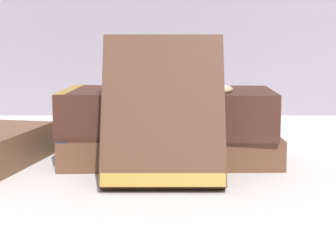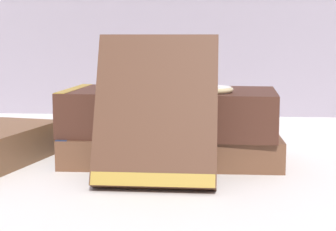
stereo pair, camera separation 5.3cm
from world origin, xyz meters
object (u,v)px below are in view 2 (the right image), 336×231
book_flat_top (165,112)px  reading_glasses (149,135)px  book_leaning_front (156,116)px  book_flat_bottom (167,146)px  pocket_watch (211,89)px

book_flat_top → reading_glasses: book_flat_top is taller
book_flat_top → book_leaning_front: bearing=-87.5°
book_flat_bottom → book_flat_top: size_ratio=1.02×
book_leaning_front → pocket_watch: size_ratio=2.79×
book_flat_bottom → book_leaning_front: size_ratio=1.70×
book_flat_top → reading_glasses: 0.16m
book_leaning_front → pocket_watch: (0.05, 0.08, 0.02)m
book_flat_bottom → book_flat_top: 0.04m
book_flat_bottom → book_flat_top: book_flat_top is taller
pocket_watch → book_leaning_front: bearing=-122.7°
book_flat_top → pocket_watch: (0.05, -0.02, 0.03)m
book_flat_top → pocket_watch: pocket_watch is taller
book_flat_top → pocket_watch: bearing=-22.3°
pocket_watch → book_flat_top: bearing=155.7°
book_flat_top → reading_glasses: bearing=105.7°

